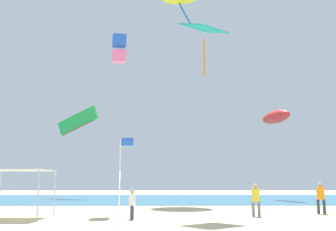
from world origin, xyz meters
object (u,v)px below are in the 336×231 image
object	(u,v)px
canopy_tent	(19,172)
kite_box_blue	(119,49)
person_near_tent	(256,197)
person_leftmost	(132,202)
kite_inflatable_red	(276,117)
banner_flag	(121,173)
kite_parafoil_green	(78,121)
kite_diamond_teal	(204,31)
person_rightmost	(321,195)

from	to	relation	value
canopy_tent	kite_box_blue	bearing A→B (deg)	42.38
person_near_tent	person_leftmost	xyz separation A→B (m)	(-6.91, -1.49, -0.16)
person_leftmost	kite_inflatable_red	xyz separation A→B (m)	(13.50, 19.36, 7.66)
person_near_tent	banner_flag	world-z (taller)	banner_flag
kite_parafoil_green	person_leftmost	bearing A→B (deg)	132.87
person_near_tent	kite_inflatable_red	world-z (taller)	kite_inflatable_red
kite_parafoil_green	kite_box_blue	xyz separation A→B (m)	(6.79, -18.10, 2.47)
kite_diamond_teal	kite_box_blue	size ratio (longest dim) A/B	1.78
person_leftmost	kite_diamond_teal	xyz separation A→B (m)	(4.17, 2.19, 10.38)
banner_flag	kite_parafoil_green	world-z (taller)	kite_parafoil_green
person_near_tent	kite_parafoil_green	distance (m)	27.51
canopy_tent	kite_diamond_teal	distance (m)	13.79
person_leftmost	kite_diamond_teal	size ratio (longest dim) A/B	0.43
canopy_tent	kite_inflatable_red	xyz separation A→B (m)	(19.81, 18.73, 6.10)
person_near_tent	person_rightmost	world-z (taller)	person_rightmost
person_near_tent	kite_box_blue	xyz separation A→B (m)	(-8.39, 3.56, 10.03)
canopy_tent	kite_parafoil_green	world-z (taller)	kite_parafoil_green
kite_diamond_teal	canopy_tent	bearing A→B (deg)	151.64
canopy_tent	banner_flag	size ratio (longest dim) A/B	0.83
canopy_tent	kite_diamond_teal	size ratio (longest dim) A/B	0.91
person_rightmost	kite_box_blue	distance (m)	16.30
kite_diamond_teal	kite_inflatable_red	size ratio (longest dim) A/B	0.73
canopy_tent	kite_diamond_teal	bearing A→B (deg)	8.47
person_leftmost	kite_box_blue	bearing A→B (deg)	-157.44
person_near_tent	person_leftmost	size ratio (longest dim) A/B	1.17
kite_diamond_teal	person_leftmost	bearing A→B (deg)	170.91
canopy_tent	kite_parafoil_green	bearing A→B (deg)	94.96
person_leftmost	person_rightmost	size ratio (longest dim) A/B	0.82
person_near_tent	kite_inflatable_red	size ratio (longest dim) A/B	0.37
person_rightmost	kite_diamond_teal	world-z (taller)	kite_diamond_teal
person_rightmost	banner_flag	distance (m)	13.20
kite_inflatable_red	banner_flag	bearing A→B (deg)	-48.54
kite_inflatable_red	kite_box_blue	size ratio (longest dim) A/B	2.44
person_leftmost	banner_flag	xyz separation A→B (m)	(-0.23, -3.43, 1.44)
person_leftmost	kite_parafoil_green	xyz separation A→B (m)	(-8.27, 23.15, 7.72)
canopy_tent	kite_box_blue	xyz separation A→B (m)	(4.84, 4.41, 8.63)
person_near_tent	kite_diamond_teal	world-z (taller)	kite_diamond_teal
person_leftmost	person_rightmost	bearing A→B (deg)	111.21
person_near_tent	kite_diamond_teal	bearing A→B (deg)	-169.02
person_rightmost	kite_parafoil_green	distance (m)	29.03
person_rightmost	kite_parafoil_green	bearing A→B (deg)	-29.12
person_leftmost	kite_box_blue	size ratio (longest dim) A/B	0.78
person_near_tent	person_rightmost	size ratio (longest dim) A/B	0.96
canopy_tent	kite_parafoil_green	size ratio (longest dim) A/B	0.64
person_leftmost	kite_inflatable_red	bearing A→B (deg)	151.37
kite_box_blue	person_near_tent	bearing A→B (deg)	145.65
canopy_tent	person_near_tent	world-z (taller)	canopy_tent
canopy_tent	person_leftmost	distance (m)	6.53
person_leftmost	kite_diamond_teal	bearing A→B (deg)	124.00
person_near_tent	kite_diamond_teal	xyz separation A→B (m)	(-2.74, 0.71, 10.22)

